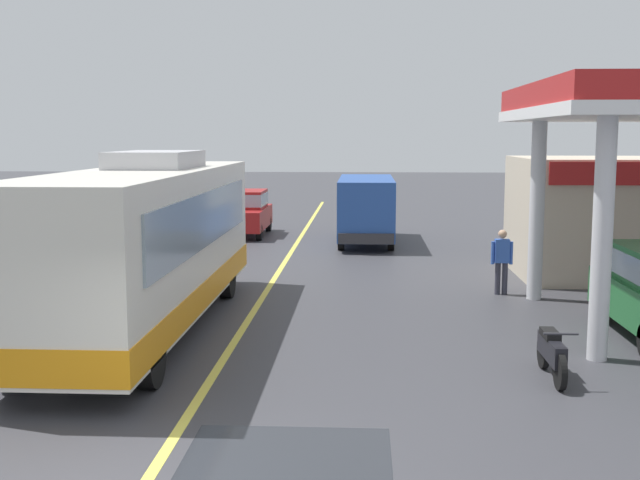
% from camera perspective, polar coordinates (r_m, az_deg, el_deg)
% --- Properties ---
extents(ground, '(120.00, 120.00, 0.00)m').
position_cam_1_polar(ground, '(28.77, -1.88, -0.55)').
color(ground, '#38383D').
extents(lane_divider_stripe, '(0.16, 50.00, 0.01)m').
position_cam_1_polar(lane_divider_stripe, '(23.85, -2.93, -2.21)').
color(lane_divider_stripe, '#D8CC4C').
rests_on(lane_divider_stripe, ground).
extents(coach_bus_main, '(2.60, 11.04, 3.69)m').
position_cam_1_polar(coach_bus_main, '(16.84, -12.36, -0.53)').
color(coach_bus_main, silver).
rests_on(coach_bus_main, ground).
extents(minibus_opposing_lane, '(2.04, 6.13, 2.44)m').
position_cam_1_polar(minibus_opposing_lane, '(29.99, 3.32, 2.60)').
color(minibus_opposing_lane, '#264C9E').
rests_on(minibus_opposing_lane, ground).
extents(motorcycle_parked_forecourt, '(0.55, 1.80, 0.92)m').
position_cam_1_polar(motorcycle_parked_forecourt, '(13.89, 16.25, -7.73)').
color(motorcycle_parked_forecourt, black).
rests_on(motorcycle_parked_forecourt, ground).
extents(pedestrian_near_pump, '(0.55, 0.22, 1.66)m').
position_cam_1_polar(pedestrian_near_pump, '(20.69, 12.89, -1.28)').
color(pedestrian_near_pump, '#33333F').
rests_on(pedestrian_near_pump, ground).
extents(car_trailing_behind_bus, '(1.70, 4.20, 1.82)m').
position_cam_1_polar(car_trailing_behind_bus, '(32.36, -5.34, 2.13)').
color(car_trailing_behind_bus, maroon).
rests_on(car_trailing_behind_bus, ground).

